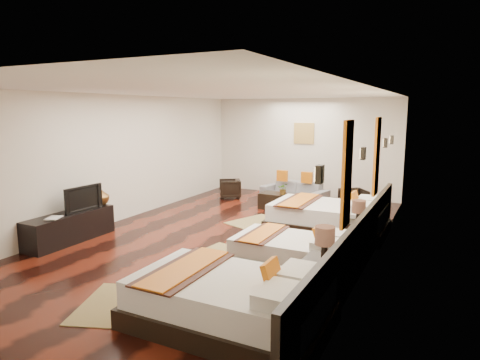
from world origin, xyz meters
The scene contains 30 objects.
floor centered at (0.00, 0.00, 0.00)m, with size 5.50×9.50×0.01m, color black.
ceiling centered at (0.00, 0.00, 2.80)m, with size 5.50×9.50×0.01m, color white.
back_wall centered at (0.00, 4.75, 1.40)m, with size 5.50×0.01×2.80m, color silver.
left_wall centered at (-2.75, 0.00, 1.40)m, with size 0.01×9.50×2.80m, color silver.
right_wall centered at (2.75, 0.00, 1.40)m, with size 0.01×9.50×2.80m, color silver.
headboard_panel centered at (2.71, -0.80, 0.45)m, with size 0.08×6.60×0.90m, color black.
bed_near centered at (1.70, -2.95, 0.30)m, with size 2.28×1.43×0.87m.
bed_mid centered at (1.69, -0.85, 0.24)m, with size 1.85×1.17×0.71m.
bed_far centered at (1.70, 1.31, 0.30)m, with size 2.32×1.46×0.88m.
nightstand_a centered at (2.45, -1.74, 0.34)m, with size 0.49×0.49×0.97m.
nightstand_b centered at (2.44, 0.47, 0.31)m, with size 0.45×0.45×0.89m.
jute_mat_near centered at (0.08, -3.17, 0.01)m, with size 0.75×1.20×0.01m, color olive.
jute_mat_mid centered at (0.35, -1.01, 0.01)m, with size 0.75×1.20×0.01m, color olive.
jute_mat_far centered at (0.03, 1.31, 0.01)m, with size 0.75×1.20×0.01m, color olive.
tv_console centered at (-2.50, -1.55, 0.28)m, with size 0.50×1.80×0.55m, color black.
tv centered at (-2.45, -1.29, 0.80)m, with size 0.85×0.11×0.49m, color black.
book centered at (-2.50, -2.02, 0.56)m, with size 0.22×0.30×0.03m, color black.
figurine centered at (-2.50, -0.75, 0.74)m, with size 0.37×0.37×0.38m, color brown.
sofa centered at (0.09, 3.72, 0.27)m, with size 1.83×0.71×0.53m, color slate.
armchair_left centered at (-1.67, 3.31, 0.27)m, with size 0.57×0.59×0.53m, color black.
armchair_right centered at (1.77, 3.36, 0.27)m, with size 0.58×0.60×0.54m, color black.
coffee_table centered at (0.09, 2.67, 0.20)m, with size 1.00×0.50×0.40m, color black.
table_plant centered at (0.20, 2.61, 0.54)m, with size 0.26×0.23×0.29m, color #336421.
orange_panel_a centered at (2.73, -1.90, 1.70)m, with size 0.04×0.40×1.30m, color #D86014.
orange_panel_b centered at (2.73, 0.30, 1.70)m, with size 0.04×0.40×1.30m, color #D86014.
sconce_near centered at (2.70, -3.00, 1.85)m, with size 0.07×0.12×0.18m.
sconce_mid centered at (2.70, -0.80, 1.85)m, with size 0.07×0.12×0.18m.
sconce_far centered at (2.70, 1.40, 1.85)m, with size 0.07×0.12×0.18m.
sconce_lounge centered at (2.70, 2.30, 1.85)m, with size 0.07×0.12×0.18m.
gold_artwork centered at (0.00, 4.73, 1.80)m, with size 0.60×0.04×0.60m, color #AD873F.
Camera 1 is at (3.83, -6.92, 2.47)m, focal length 31.32 mm.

